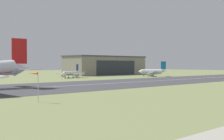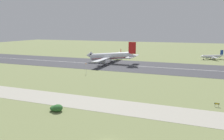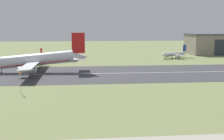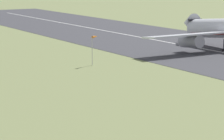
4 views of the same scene
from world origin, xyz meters
The scene contains 7 objects.
ground_plane centered at (0.00, 55.06, 0.00)m, with size 684.02×684.02×0.00m, color #7A8451.
runway_strip centered at (0.00, 110.12, 0.03)m, with size 444.02×49.31×0.06m, color #3D3D42.
runway_centreline centered at (0.00, 110.12, 0.07)m, with size 399.62×0.70×0.01m, color silver.
hangar_building centered at (87.40, 195.08, 7.43)m, with size 67.57×25.38×14.82m.
airplane_parked_centre centered at (89.44, 149.59, 3.16)m, with size 19.67×20.11×10.18m.
airplane_parked_east centered at (34.38, 167.92, 2.77)m, with size 22.49×18.54×8.32m.
windsock_pole centered at (-43.30, 73.08, 5.85)m, with size 1.58×2.19×6.59m.
Camera 1 is at (-77.02, 12.20, 8.22)m, focal length 50.00 mm.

